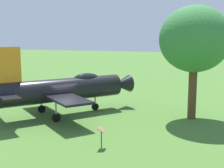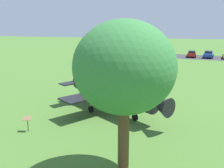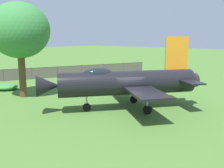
{
  "view_description": "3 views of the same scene",
  "coord_description": "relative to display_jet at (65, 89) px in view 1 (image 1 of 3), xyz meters",
  "views": [
    {
      "loc": [
        -11.79,
        19.95,
        6.01
      ],
      "look_at": [
        -3.81,
        -1.08,
        2.5
      ],
      "focal_mm": 48.71,
      "sensor_mm": 36.0,
      "label": 1
    },
    {
      "loc": [
        -22.4,
        -4.78,
        8.17
      ],
      "look_at": [
        0.66,
        0.08,
        2.42
      ],
      "focal_mm": 42.35,
      "sensor_mm": 36.0,
      "label": 2
    },
    {
      "loc": [
        11.12,
        -15.14,
        5.32
      ],
      "look_at": [
        -0.78,
        -0.82,
        1.92
      ],
      "focal_mm": 41.79,
      "sensor_mm": 36.0,
      "label": 3
    }
  ],
  "objects": [
    {
      "name": "shade_tree",
      "position": [
        -9.31,
        -2.4,
        3.78
      ],
      "size": [
        5.06,
        5.22,
        8.24
      ],
      "color": "brown",
      "rests_on": "ground_plane"
    },
    {
      "name": "info_plaque",
      "position": [
        -5.36,
        5.52,
        -1.17
      ],
      "size": [
        0.5,
        0.66,
        1.14
      ],
      "color": "#333333",
      "rests_on": "ground_plane"
    },
    {
      "name": "ground_plane",
      "position": [
        0.22,
        0.29,
        -2.02
      ],
      "size": [
        200.0,
        200.0,
        0.0
      ],
      "primitive_type": "plane",
      "color": "#47722D"
    },
    {
      "name": "display_jet",
      "position": [
        0.0,
        0.0,
        0.0
      ],
      "size": [
        9.51,
        10.95,
        5.33
      ],
      "rotation": [
        0.0,
        0.0,
        4.06
      ],
      "color": "black",
      "rests_on": "ground_plane"
    }
  ]
}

